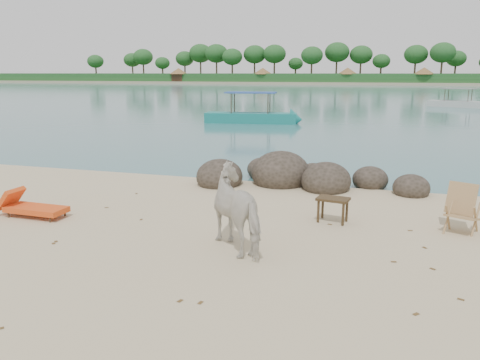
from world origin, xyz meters
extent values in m
plane|color=#386C70|center=(0.00, 90.00, 0.00)|extent=(400.00, 400.00, 0.00)
cube|color=tan|center=(0.00, 170.00, 0.00)|extent=(420.00, 90.00, 1.40)
cube|color=#1E4C1E|center=(0.00, 135.00, 1.90)|extent=(420.00, 18.00, 2.40)
ellipsoid|color=#2D271E|center=(-1.67, 5.34, 0.24)|extent=(1.37, 1.51, 1.03)
ellipsoid|color=#2D271E|center=(0.03, 6.04, 0.31)|extent=(1.75, 1.92, 1.31)
ellipsoid|color=#2D271E|center=(1.43, 5.64, 0.25)|extent=(1.41, 1.55, 1.06)
ellipsoid|color=#2D271E|center=(2.63, 6.44, 0.18)|extent=(1.04, 1.14, 0.78)
ellipsoid|color=#2D271E|center=(3.73, 5.74, 0.17)|extent=(0.99, 1.09, 0.74)
ellipsoid|color=#2D271E|center=(-0.77, 7.04, 0.18)|extent=(1.01, 1.11, 0.76)
ellipsoid|color=#2D271E|center=(0.83, 7.24, 0.13)|extent=(0.77, 0.85, 0.58)
imported|color=silver|center=(0.41, 0.59, 0.77)|extent=(1.90, 1.86, 1.54)
plane|color=brown|center=(-3.14, -0.28, 0.01)|extent=(0.14, 0.14, 0.00)
plane|color=brown|center=(3.18, 0.66, 0.01)|extent=(0.12, 0.12, 0.00)
plane|color=brown|center=(1.89, 2.44, 0.01)|extent=(0.12, 0.12, 0.00)
plane|color=brown|center=(4.09, -0.53, 0.01)|extent=(0.13, 0.13, 0.00)
plane|color=brown|center=(3.55, 2.50, 0.01)|extent=(0.12, 0.12, 0.00)
plane|color=brown|center=(-3.53, 2.19, 0.01)|extent=(0.13, 0.13, 0.00)
plane|color=brown|center=(-3.17, -0.18, 0.01)|extent=(0.14, 0.14, 0.00)
plane|color=brown|center=(-3.49, 3.62, 0.01)|extent=(0.14, 0.14, 0.00)
plane|color=brown|center=(3.44, -1.17, 0.01)|extent=(0.14, 0.14, 0.00)
plane|color=brown|center=(0.17, -1.75, 0.01)|extent=(0.12, 0.12, 0.00)
plane|color=brown|center=(-2.24, 1.57, 0.01)|extent=(0.12, 0.12, 0.00)
plane|color=brown|center=(3.81, 0.53, 0.01)|extent=(0.14, 0.14, 0.00)
plane|color=brown|center=(-1.77, -3.11, 0.01)|extent=(0.14, 0.14, 0.00)
plane|color=brown|center=(3.76, 1.54, 0.01)|extent=(0.14, 0.14, 0.00)
plane|color=brown|center=(0.47, -1.71, 0.01)|extent=(0.12, 0.12, 0.00)
camera|label=1|loc=(2.78, -7.46, 3.27)|focal=35.00mm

